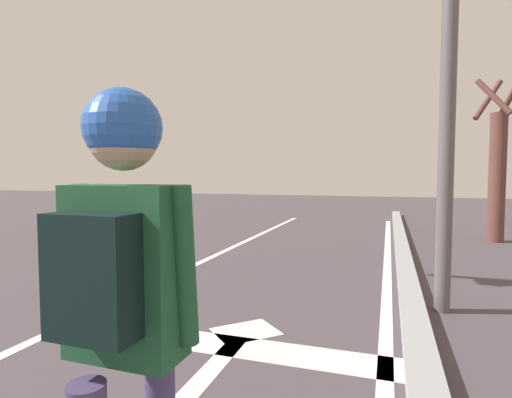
# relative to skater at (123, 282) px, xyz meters

# --- Properties ---
(lane_line_center) EXTENTS (0.12, 20.00, 0.01)m
(lane_line_center) POSITION_rel_skater_xyz_m (-2.12, 1.89, -1.11)
(lane_line_center) COLOR silver
(lane_line_center) RESTS_ON ground
(lane_line_curbside) EXTENTS (0.12, 20.00, 0.01)m
(lane_line_curbside) POSITION_rel_skater_xyz_m (0.79, 1.89, -1.11)
(lane_line_curbside) COLOR silver
(lane_line_curbside) RESTS_ON ground
(stop_bar) EXTENTS (3.06, 0.40, 0.01)m
(stop_bar) POSITION_rel_skater_xyz_m (-0.59, 2.03, -1.11)
(stop_bar) COLOR silver
(stop_bar) RESTS_ON ground
(lane_arrow_stem) EXTENTS (0.16, 1.40, 0.01)m
(lane_arrow_stem) POSITION_rel_skater_xyz_m (-0.44, 1.52, -1.11)
(lane_arrow_stem) COLOR silver
(lane_arrow_stem) RESTS_ON ground
(lane_arrow_head) EXTENTS (0.71, 0.71, 0.01)m
(lane_arrow_head) POSITION_rel_skater_xyz_m (-0.44, 2.37, -1.11)
(lane_arrow_head) COLOR silver
(lane_arrow_head) RESTS_ON ground
(curb_strip) EXTENTS (0.24, 24.00, 0.14)m
(curb_strip) POSITION_rel_skater_xyz_m (1.04, 1.89, -1.04)
(curb_strip) COLOR #95989B
(curb_strip) RESTS_ON ground
(skater) EXTENTS (0.46, 0.61, 1.64)m
(skater) POSITION_rel_skater_xyz_m (0.00, 0.00, 0.00)
(skater) COLOR #453A63
(skater) RESTS_ON skateboard
(roadside_tree) EXTENTS (1.03, 1.03, 3.67)m
(roadside_tree) POSITION_rel_skater_xyz_m (2.96, 8.69, 0.47)
(roadside_tree) COLOR brown
(roadside_tree) RESTS_ON ground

